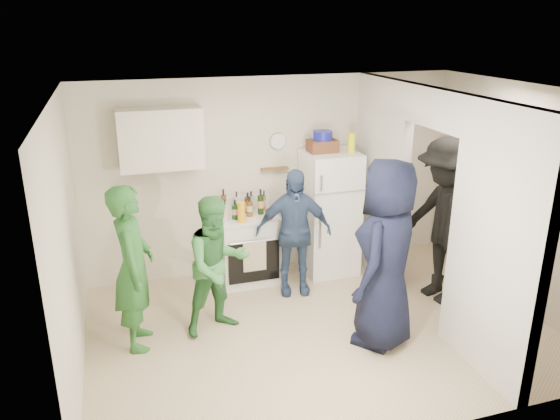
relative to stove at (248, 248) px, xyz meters
The scene contains 36 objects.
floor 1.50m from the stove, 72.19° to the right, with size 4.80×4.80×0.00m, color #CBBA8F.
wall_back 0.98m from the stove, 36.87° to the left, with size 4.80×4.80×0.00m, color silver.
wall_front 3.21m from the stove, 81.84° to the right, with size 4.80×4.80×0.00m, color silver.
wall_left 2.53m from the stove, 145.05° to the right, with size 3.40×3.40×0.00m, color silver.
wall_right 3.26m from the stove, 25.75° to the right, with size 3.40×3.40×0.00m, color silver.
ceiling 2.52m from the stove, 72.19° to the right, with size 4.80×4.80×0.00m, color white.
partition_pier_back 1.85m from the stove, ahead, with size 0.12×1.20×2.50m, color silver.
partition_pier_front 3.08m from the stove, 56.42° to the right, with size 0.12×1.20×2.50m, color silver.
partition_header 2.84m from the stove, 39.87° to the right, with size 0.12×1.00×0.40m, color silver.
stove is the anchor object (origin of this frame).
upper_cabinet 1.72m from the stove, behind, with size 0.95×0.34×0.70m, color silver.
fridge 1.14m from the stove, ahead, with size 0.66×0.64×1.59m, color white.
wicker_basket 1.57m from the stove, ahead, with size 0.35×0.25×0.15m, color brown.
blue_bowl 1.68m from the stove, ahead, with size 0.24×0.24×0.11m, color #151895.
yellow_cup_stack_top 1.83m from the stove, ahead, with size 0.09×0.09×0.25m, color #E6F414.
wall_clock 1.39m from the stove, 32.32° to the left, with size 0.22×0.22×0.03m, color white.
spice_shelf 1.05m from the stove, 32.47° to the left, with size 0.35×0.08×0.03m, color olive.
nook_window 3.29m from the stove, 22.53° to the right, with size 0.03×0.70×0.80m, color black.
nook_window_frame 3.27m from the stove, 22.64° to the right, with size 0.04×0.76×0.86m, color white.
nook_valance 3.40m from the stove, 22.82° to the right, with size 0.04×0.82×0.18m, color white.
yellow_cup_stack_stove 0.61m from the stove, 118.61° to the right, with size 0.09×0.09×0.25m, color #FFAC15.
red_cup 0.58m from the stove, 42.27° to the right, with size 0.09×0.09×0.12m, color #AA220B.
person_green_left 1.82m from the stove, 142.87° to the right, with size 0.62×0.40×1.69m, color #29672D.
person_green_center 1.24m from the stove, 118.84° to the right, with size 0.72×0.56×1.48m, color #3B884A.
person_denim 0.72m from the stove, 45.92° to the right, with size 0.90×0.37×1.54m, color #354B75.
person_navy 2.08m from the stove, 61.16° to the right, with size 0.94×0.61×1.93m, color black.
person_nook 2.39m from the stove, 28.87° to the right, with size 1.25×0.72×1.94m, color black.
bottle_a 0.66m from the stove, 154.75° to the left, with size 0.07×0.07×0.32m, color brown.
bottle_b 0.58m from the stove, 154.54° to the right, with size 0.08×0.08×0.24m, color #164218.
bottle_c 0.60m from the stove, 117.69° to the left, with size 0.06×0.06×0.26m, color #B5BDC4.
bottle_d 0.56m from the stove, 54.23° to the right, with size 0.08×0.08×0.25m, color brown.
bottle_e 0.59m from the stove, 60.33° to the left, with size 0.07×0.07×0.25m, color #919DA0.
bottle_f 0.62m from the stove, ahead, with size 0.07×0.07×0.32m, color #173613.
bottle_g 0.63m from the stove, 25.99° to the left, with size 0.06×0.06×0.26m, color olive.
bottle_h 0.66m from the stove, 156.80° to the right, with size 0.08×0.08×0.28m, color #B4BDC1.
bottle_i 0.57m from the stove, 70.36° to the left, with size 0.08×0.08×0.26m, color #4E270D.
Camera 1 is at (-1.93, -4.75, 3.14)m, focal length 35.00 mm.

